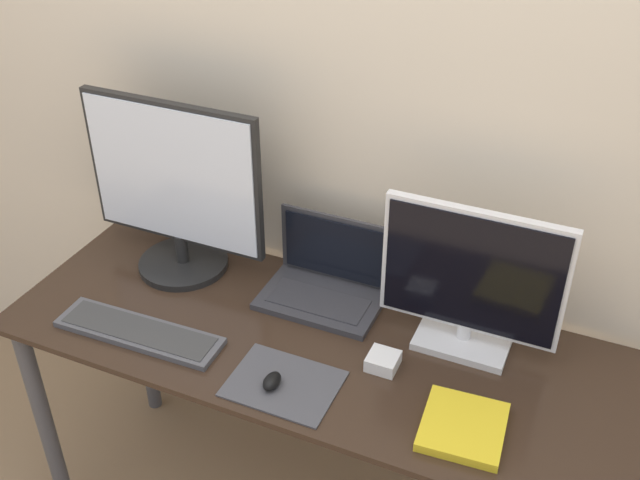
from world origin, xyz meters
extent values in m
cube|color=beige|center=(0.00, 0.66, 1.25)|extent=(7.00, 0.05, 2.50)
cube|color=#332319|center=(0.00, 0.30, 0.77)|extent=(1.63, 0.60, 0.02)
cylinder|color=#47474C|center=(-0.76, 0.05, 0.38)|extent=(0.05, 0.05, 0.76)
cylinder|color=#47474C|center=(-0.76, 0.55, 0.38)|extent=(0.05, 0.05, 0.76)
cylinder|color=#47474C|center=(0.76, 0.55, 0.38)|extent=(0.05, 0.05, 0.76)
cylinder|color=black|center=(-0.48, 0.45, 0.79)|extent=(0.26, 0.26, 0.02)
cylinder|color=black|center=(-0.48, 0.45, 0.84)|extent=(0.04, 0.04, 0.09)
cube|color=black|center=(-0.48, 0.45, 1.08)|extent=(0.53, 0.02, 0.42)
cube|color=silver|center=(-0.48, 0.44, 1.08)|extent=(0.51, 0.01, 0.40)
cube|color=silver|center=(0.36, 0.45, 0.79)|extent=(0.23, 0.16, 0.02)
cylinder|color=silver|center=(0.36, 0.45, 0.82)|extent=(0.04, 0.04, 0.04)
cube|color=silver|center=(0.36, 0.45, 1.00)|extent=(0.45, 0.02, 0.34)
cube|color=black|center=(0.36, 0.44, 1.00)|extent=(0.43, 0.01, 0.32)
cube|color=#333338|center=(-0.04, 0.45, 0.79)|extent=(0.33, 0.21, 0.02)
cube|color=#2D2D33|center=(-0.04, 0.43, 0.80)|extent=(0.27, 0.11, 0.00)
cube|color=#333338|center=(-0.04, 0.55, 0.90)|extent=(0.33, 0.01, 0.20)
cube|color=black|center=(-0.04, 0.54, 0.90)|extent=(0.29, 0.00, 0.18)
cube|color=#4C4C51|center=(-0.42, 0.14, 0.78)|extent=(0.46, 0.13, 0.02)
cube|color=#383838|center=(-0.42, 0.14, 0.79)|extent=(0.42, 0.11, 0.00)
cube|color=#47474C|center=(0.01, 0.12, 0.78)|extent=(0.26, 0.20, 0.00)
ellipsoid|color=black|center=(-0.01, 0.10, 0.80)|extent=(0.04, 0.06, 0.03)
cube|color=yellow|center=(0.43, 0.16, 0.79)|extent=(0.19, 0.20, 0.02)
cube|color=white|center=(0.43, 0.16, 0.79)|extent=(0.19, 0.20, 0.02)
cube|color=white|center=(0.20, 0.28, 0.79)|extent=(0.07, 0.07, 0.04)
camera|label=1|loc=(0.61, -1.03, 2.05)|focal=42.00mm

